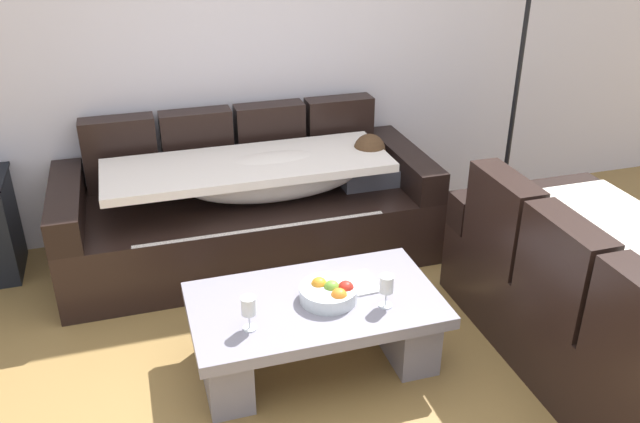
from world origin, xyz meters
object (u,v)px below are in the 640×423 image
Objects in this scene: couch_near_window at (618,314)px; open_magazine at (348,285)px; wine_glass_near_right at (386,285)px; coffee_table at (315,324)px; fruit_bowl at (330,292)px; floor_lamp at (517,64)px; wine_glass_near_left at (249,307)px; couch_along_wall at (253,207)px.

couch_near_window is 1.29m from open_magazine.
coffee_table is at bearing 154.33° from wine_glass_near_right.
fruit_bowl is (0.07, -0.02, 0.18)m from coffee_table.
floor_lamp reaches higher than open_magazine.
coffee_table is 4.29× the size of open_magazine.
couch_near_window is 1.56× the size of coffee_table.
open_magazine is (0.19, 0.07, 0.15)m from coffee_table.
fruit_bowl is 0.14× the size of floor_lamp.
couch_near_window is 11.27× the size of wine_glass_near_right.
open_magazine is at bearing -144.36° from floor_lamp.
wine_glass_near_right reaches higher than coffee_table.
wine_glass_near_left reaches higher than coffee_table.
coffee_table is at bearing 70.97° from couch_near_window.
floor_lamp is at bearing 32.05° from wine_glass_near_left.
open_magazine is 0.14× the size of floor_lamp.
floor_lamp is at bearing 42.76° from wine_glass_near_right.
wine_glass_near_right is 0.09× the size of floor_lamp.
floor_lamp is (1.64, 1.17, 0.69)m from fruit_bowl.
coffee_table is 0.42m from wine_glass_near_right.
couch_near_window is 0.96× the size of floor_lamp.
couch_along_wall is at bearing 41.10° from couch_near_window.
floor_lamp is at bearing 35.54° from fruit_bowl.
wine_glass_near_left is at bearing -161.60° from open_magazine.
floor_lamp is at bearing -12.00° from couch_near_window.
fruit_bowl is at bearing -15.16° from coffee_table.
open_magazine is (0.12, 0.08, -0.04)m from fruit_bowl.
wine_glass_near_right is (0.30, -0.15, 0.26)m from coffee_table.
couch_near_window reaches higher than fruit_bowl.
coffee_table is 0.62× the size of floor_lamp.
wine_glass_near_right reaches higher than open_magazine.
couch_along_wall is 1.17m from coffee_table.
couch_along_wall is 1.17× the size of floor_lamp.
couch_along_wall is at bearing 179.54° from floor_lamp.
wine_glass_near_left and wine_glass_near_right have the same top height.
coffee_table is 4.29× the size of fruit_bowl.
couch_along_wall and couch_near_window have the same top height.
couch_near_window is 6.68× the size of fruit_bowl.
couch_near_window reaches higher than coffee_table.
floor_lamp is (1.71, 1.15, 0.88)m from coffee_table.
wine_glass_near_left is at bearing -158.88° from coffee_table.
floor_lamp is at bearing -0.46° from couch_along_wall.
couch_near_window is at bearing -26.47° from open_magazine.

